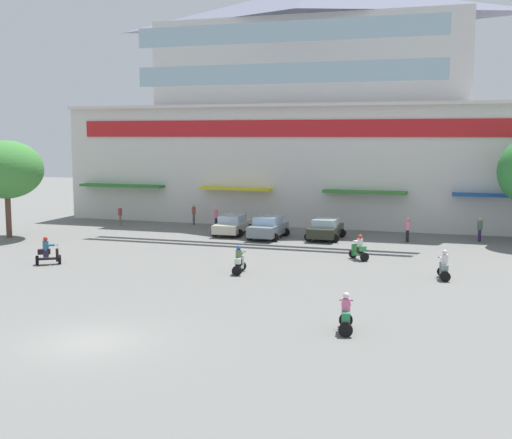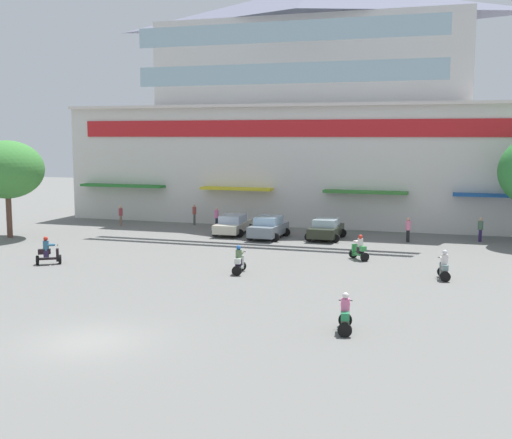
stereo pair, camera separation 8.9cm
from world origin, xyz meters
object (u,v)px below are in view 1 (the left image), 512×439
object	(u,v)px
plaza_tree_0	(6,170)
scooter_rider_2	(48,253)
parked_car_1	(268,227)
scooter_rider_0	(239,261)
parked_car_0	(232,224)
pedestrian_0	(480,228)
scooter_rider_4	(359,249)
scooter_rider_5	(444,267)
scooter_rider_3	(346,315)
pedestrian_1	(194,213)
pedestrian_4	(408,228)
pedestrian_3	(120,214)
parked_car_2	(326,229)
pedestrian_2	(216,217)

from	to	relation	value
plaza_tree_0	scooter_rider_2	world-z (taller)	plaza_tree_0
parked_car_1	scooter_rider_0	world-z (taller)	parked_car_1
parked_car_0	pedestrian_0	world-z (taller)	pedestrian_0
scooter_rider_4	scooter_rider_5	distance (m)	6.27
scooter_rider_2	scooter_rider_3	world-z (taller)	scooter_rider_2
plaza_tree_0	pedestrian_1	world-z (taller)	plaza_tree_0
scooter_rider_0	pedestrian_4	xyz separation A→B (m)	(7.57, 13.06, 0.32)
scooter_rider_3	scooter_rider_0	bearing A→B (deg)	129.69
scooter_rider_2	pedestrian_3	distance (m)	15.82
parked_car_0	pedestrian_4	size ratio (longest dim) A/B	2.70
scooter_rider_5	pedestrian_0	size ratio (longest dim) A/B	0.93
parked_car_2	scooter_rider_2	xyz separation A→B (m)	(-13.06, -13.46, -0.07)
scooter_rider_3	pedestrian_1	distance (m)	29.99
pedestrian_4	parked_car_1	bearing A→B (deg)	-171.99
scooter_rider_2	pedestrian_1	xyz separation A→B (m)	(1.52, 17.33, 0.32)
scooter_rider_0	scooter_rider_2	world-z (taller)	scooter_rider_2
parked_car_1	scooter_rider_5	bearing A→B (deg)	-39.35
plaza_tree_0	scooter_rider_0	world-z (taller)	plaza_tree_0
scooter_rider_4	pedestrian_0	size ratio (longest dim) A/B	0.91
parked_car_0	pedestrian_2	world-z (taller)	pedestrian_2
parked_car_1	pedestrian_4	distance (m)	9.55
scooter_rider_0	pedestrian_0	distance (m)	19.14
parked_car_1	pedestrian_2	size ratio (longest dim) A/B	2.51
scooter_rider_3	pedestrian_0	xyz separation A→B (m)	(5.12, 23.29, 0.31)
scooter_rider_4	pedestrian_1	world-z (taller)	pedestrian_1
scooter_rider_4	pedestrian_3	xyz separation A→B (m)	(-20.41, 8.68, 0.31)
parked_car_0	scooter_rider_5	bearing A→B (deg)	-35.97
scooter_rider_3	pedestrian_1	bearing A→B (deg)	123.63
pedestrian_2	pedestrian_3	distance (m)	7.97
scooter_rider_3	scooter_rider_5	distance (m)	10.80
parked_car_0	scooter_rider_3	distance (m)	24.51
plaza_tree_0	scooter_rider_4	distance (m)	25.19
pedestrian_3	pedestrian_4	size ratio (longest dim) A/B	0.96
scooter_rider_2	scooter_rider_5	bearing A→B (deg)	7.19
parked_car_0	parked_car_1	distance (m)	3.20
scooter_rider_2	parked_car_0	bearing A→B (deg)	66.03
pedestrian_1	pedestrian_2	size ratio (longest dim) A/B	1.02
scooter_rider_0	scooter_rider_3	world-z (taller)	scooter_rider_3
scooter_rider_2	scooter_rider_4	xyz separation A→B (m)	(16.43, 6.63, -0.03)
scooter_rider_3	pedestrian_1	xyz separation A→B (m)	(-16.61, 24.97, 0.34)
scooter_rider_3	parked_car_1	bearing A→B (deg)	113.92
pedestrian_3	pedestrian_4	world-z (taller)	pedestrian_4
plaza_tree_0	parked_car_0	xyz separation A→B (m)	(14.50, 6.26, -4.07)
scooter_rider_0	scooter_rider_3	xyz separation A→B (m)	(7.11, -8.57, -0.01)
scooter_rider_4	scooter_rider_2	bearing A→B (deg)	-158.01
pedestrian_0	scooter_rider_2	bearing A→B (deg)	-146.05
scooter_rider_2	scooter_rider_5	world-z (taller)	scooter_rider_2
scooter_rider_2	pedestrian_1	bearing A→B (deg)	84.98
pedestrian_0	pedestrian_1	world-z (taller)	pedestrian_1
pedestrian_1	pedestrian_3	xyz separation A→B (m)	(-5.51, -2.02, -0.03)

